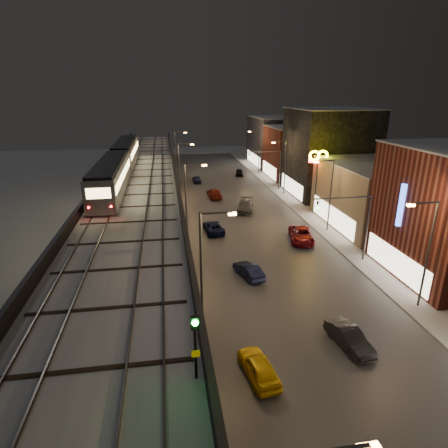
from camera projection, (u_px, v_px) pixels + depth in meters
road_surface at (247, 224)px, 49.70m from camera, size 17.00×120.00×0.06m
sidewalk_right at (318, 220)px, 51.16m from camera, size 4.00×120.00×0.14m
under_viaduct_pavement at (144, 229)px, 47.72m from camera, size 11.00×120.00×0.06m
elevated_viaduct at (139, 193)px, 42.92m from camera, size 9.00×100.00×6.30m
viaduct_trackbed at (138, 186)px, 42.78m from camera, size 8.40×100.00×0.32m
viaduct_parapet_streetside at (176, 181)px, 43.29m from camera, size 0.30×100.00×1.10m
viaduct_parapet_far at (99, 184)px, 42.01m from camera, size 0.30×100.00×1.10m
building_c at (378, 195)px, 47.98m from camera, size 12.20×15.20×8.16m
building_d at (329, 153)px, 61.88m from camera, size 12.20×13.20×14.16m
building_e at (299, 152)px, 75.58m from camera, size 12.20×12.20×10.16m
building_f at (279, 141)px, 88.45m from camera, size 12.20×16.20×11.16m
streetlight_left_1 at (205, 263)px, 26.32m from camera, size 2.57×0.28×9.00m
streetlight_right_1 at (426, 248)px, 28.84m from camera, size 2.56×0.28×9.00m
streetlight_left_2 at (188, 196)px, 43.08m from camera, size 2.57×0.28×9.00m
streetlight_right_2 at (329, 191)px, 45.60m from camera, size 2.56×0.28×9.00m
streetlight_left_3 at (181, 167)px, 59.84m from camera, size 2.57×0.28×9.00m
streetlight_right_3 at (284, 164)px, 62.36m from camera, size 2.56×0.28×9.00m
streetlight_left_4 at (176, 151)px, 76.60m from camera, size 2.57×0.28×9.00m
streetlight_right_4 at (258, 149)px, 79.12m from camera, size 2.56×0.28×9.00m
traffic_light_rig_a at (357, 220)px, 37.33m from camera, size 6.10×0.34×7.00m
traffic_light_rig_b at (273, 165)px, 65.26m from camera, size 6.10×0.34×7.00m
subway_train at (120, 162)px, 46.92m from camera, size 2.73×33.48×3.25m
rail_signal at (195, 336)px, 13.12m from camera, size 0.31×0.41×2.70m
car_taxi at (258, 367)px, 22.87m from camera, size 2.23×4.31×1.40m
car_near_white at (249, 271)px, 35.27m from camera, size 2.51×4.28×1.33m
car_mid_silver at (213, 228)px, 46.55m from camera, size 2.54×4.80×1.29m
car_mid_dark at (214, 194)px, 61.81m from camera, size 2.25×5.13×1.47m
car_far_white at (197, 179)px, 72.34m from camera, size 1.58×3.79×1.28m
car_onc_silver at (349, 339)px, 25.56m from camera, size 2.11×4.37×1.38m
car_onc_dark at (301, 235)px, 43.71m from camera, size 3.70×5.94×1.53m
car_onc_white at (245, 206)px, 54.77m from camera, size 3.50×5.67×1.53m
car_onc_red at (240, 173)px, 78.14m from camera, size 2.36×4.22×1.36m
sign_mcdonalds at (318, 164)px, 51.58m from camera, size 2.70×0.72×9.08m
sign_carwash at (408, 213)px, 33.62m from camera, size 1.73×0.35×8.97m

